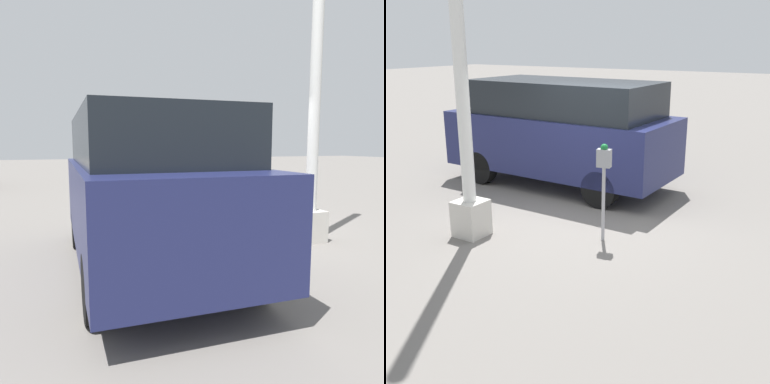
% 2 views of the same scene
% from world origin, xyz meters
% --- Properties ---
extents(ground_plane, '(80.00, 80.00, 0.00)m').
position_xyz_m(ground_plane, '(0.00, 0.00, 0.00)').
color(ground_plane, slate).
extents(parking_meter_near, '(0.22, 0.14, 1.45)m').
position_xyz_m(parking_meter_near, '(-0.72, 0.63, 1.07)').
color(parking_meter_near, '#9E9EA3').
rests_on(parking_meter_near, ground).
extents(parking_meter_far, '(0.22, 0.14, 1.38)m').
position_xyz_m(parking_meter_far, '(-6.33, 0.44, 1.02)').
color(parking_meter_far, '#9E9EA3').
rests_on(parking_meter_far, ground).
extents(lamp_post, '(0.44, 0.44, 7.03)m').
position_xyz_m(lamp_post, '(1.05, 1.51, 2.70)').
color(lamp_post, beige).
rests_on(lamp_post, ground).
extents(parked_van, '(4.60, 1.97, 2.09)m').
position_xyz_m(parked_van, '(1.40, -1.48, 1.13)').
color(parked_van, navy).
rests_on(parked_van, ground).
extents(fire_hydrant, '(0.20, 0.20, 0.74)m').
position_xyz_m(fire_hydrant, '(-7.09, 0.78, 0.37)').
color(fire_hydrant, red).
rests_on(fire_hydrant, ground).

